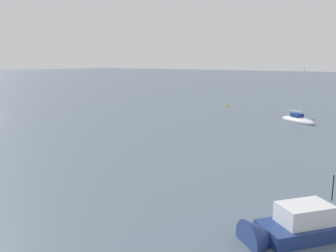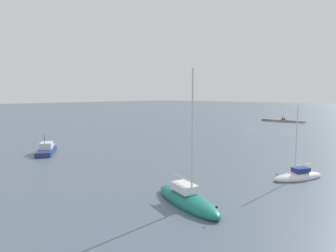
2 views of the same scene
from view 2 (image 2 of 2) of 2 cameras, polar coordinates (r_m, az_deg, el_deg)
ground_plane at (r=71.14m, az=16.55°, el=-0.48°), size 500.00×500.00×0.00m
seawall_pier at (r=91.58m, az=22.07°, el=0.97°), size 12.38×1.55×0.64m
person_seated_dark_left at (r=91.43m, az=22.32°, el=1.32°), size 0.44×0.63×0.73m
person_seated_brown_right at (r=91.51m, az=21.97°, el=1.33°), size 0.44×0.63×0.73m
umbrella_open_red at (r=91.36m, az=22.15°, el=1.86°), size 1.22×1.22×1.27m
sailboat_white_far at (r=30.31m, az=24.68°, el=-9.17°), size 4.13×5.59×7.34m
sailboat_teal_outer at (r=21.73m, az=3.82°, el=-14.45°), size 7.53×4.39×10.22m
motorboat_navy_mid at (r=43.23m, az=-23.08°, el=-4.47°), size 6.08×5.13×3.45m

